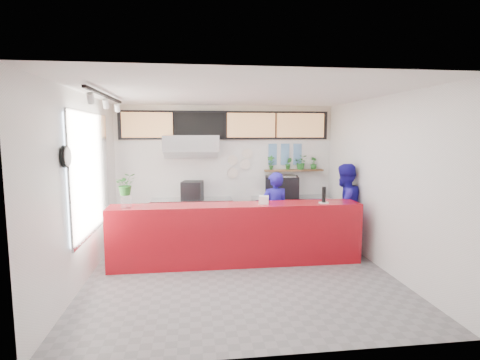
% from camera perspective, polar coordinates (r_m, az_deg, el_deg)
% --- Properties ---
extents(floor, '(5.00, 5.00, 0.00)m').
position_cam_1_polar(floor, '(6.63, -0.09, -13.75)').
color(floor, slate).
rests_on(floor, ground).
extents(ceiling, '(5.00, 5.00, 0.00)m').
position_cam_1_polar(ceiling, '(6.23, -0.10, 13.01)').
color(ceiling, silver).
extents(wall_back, '(5.00, 0.00, 5.00)m').
position_cam_1_polar(wall_back, '(8.73, -2.15, 1.42)').
color(wall_back, white).
rests_on(wall_back, ground).
extents(wall_left, '(0.00, 5.00, 5.00)m').
position_cam_1_polar(wall_left, '(6.44, -22.74, -1.11)').
color(wall_left, white).
rests_on(wall_left, ground).
extents(wall_right, '(0.00, 5.00, 5.00)m').
position_cam_1_polar(wall_right, '(7.02, 20.60, -0.39)').
color(wall_right, white).
rests_on(wall_right, ground).
extents(service_counter, '(4.50, 0.60, 1.10)m').
position_cam_1_polar(service_counter, '(6.84, -0.52, -8.25)').
color(service_counter, '#9E0B15').
rests_on(service_counter, ground).
extents(cream_band, '(5.00, 0.02, 0.80)m').
position_cam_1_polar(cream_band, '(8.68, -2.18, 8.66)').
color(cream_band, beige).
rests_on(cream_band, wall_back).
extents(prep_bench, '(1.80, 0.60, 0.90)m').
position_cam_1_polar(prep_bench, '(8.56, -7.30, -5.87)').
color(prep_bench, '#B2B5BA').
rests_on(prep_bench, ground).
extents(panini_oven, '(0.52, 0.52, 0.40)m').
position_cam_1_polar(panini_oven, '(8.44, -7.27, -1.56)').
color(panini_oven, black).
rests_on(panini_oven, prep_bench).
extents(extraction_hood, '(1.20, 0.70, 0.35)m').
position_cam_1_polar(extraction_hood, '(8.30, -7.48, 5.57)').
color(extraction_hood, '#B2B5BA').
rests_on(extraction_hood, ceiling).
extents(hood_lip, '(1.20, 0.69, 0.31)m').
position_cam_1_polar(hood_lip, '(8.31, -7.46, 4.19)').
color(hood_lip, '#B2B5BA').
rests_on(hood_lip, ceiling).
extents(right_bench, '(1.80, 0.60, 0.90)m').
position_cam_1_polar(right_bench, '(8.86, 7.81, -5.44)').
color(right_bench, '#B2B5BA').
rests_on(right_bench, ground).
extents(espresso_machine, '(0.84, 0.66, 0.48)m').
position_cam_1_polar(espresso_machine, '(8.68, 6.37, -1.03)').
color(espresso_machine, black).
rests_on(espresso_machine, right_bench).
extents(espresso_tray, '(0.69, 0.54, 0.06)m').
position_cam_1_polar(espresso_tray, '(8.65, 6.39, 0.52)').
color(espresso_tray, '#BBBCC3').
rests_on(espresso_tray, espresso_machine).
extents(herb_shelf, '(1.40, 0.18, 0.04)m').
position_cam_1_polar(herb_shelf, '(8.91, 8.21, 1.47)').
color(herb_shelf, brown).
rests_on(herb_shelf, wall_back).
extents(menu_board_far_left, '(1.10, 0.10, 0.55)m').
position_cam_1_polar(menu_board_far_left, '(8.59, -13.94, 8.14)').
color(menu_board_far_left, tan).
rests_on(menu_board_far_left, wall_back).
extents(menu_board_mid_left, '(1.10, 0.10, 0.55)m').
position_cam_1_polar(menu_board_mid_left, '(8.53, -6.10, 8.31)').
color(menu_board_mid_left, black).
rests_on(menu_board_mid_left, wall_back).
extents(menu_board_mid_right, '(1.10, 0.10, 0.55)m').
position_cam_1_polar(menu_board_mid_right, '(8.64, 1.70, 8.33)').
color(menu_board_mid_right, tan).
rests_on(menu_board_mid_right, wall_back).
extents(menu_board_far_right, '(1.10, 0.10, 0.55)m').
position_cam_1_polar(menu_board_far_right, '(8.89, 9.18, 8.21)').
color(menu_board_far_right, tan).
rests_on(menu_board_far_right, wall_back).
extents(soffit, '(4.80, 0.04, 0.65)m').
position_cam_1_polar(soffit, '(8.65, -2.16, 8.33)').
color(soffit, black).
rests_on(soffit, wall_back).
extents(window_pane, '(0.04, 2.20, 1.90)m').
position_cam_1_polar(window_pane, '(6.70, -21.90, 0.95)').
color(window_pane, silver).
rests_on(window_pane, wall_left).
extents(window_frame, '(0.03, 2.30, 2.00)m').
position_cam_1_polar(window_frame, '(6.70, -21.73, 0.95)').
color(window_frame, '#B2B5BA').
rests_on(window_frame, wall_left).
extents(wall_clock_rim, '(0.05, 0.30, 0.30)m').
position_cam_1_polar(wall_clock_rim, '(5.52, -25.08, 3.25)').
color(wall_clock_rim, black).
rests_on(wall_clock_rim, wall_left).
extents(wall_clock_face, '(0.02, 0.26, 0.26)m').
position_cam_1_polar(wall_clock_face, '(5.51, -24.78, 3.26)').
color(wall_clock_face, white).
rests_on(wall_clock_face, wall_left).
extents(track_rail, '(0.05, 2.40, 0.04)m').
position_cam_1_polar(track_rail, '(6.32, -19.80, 11.97)').
color(track_rail, black).
rests_on(track_rail, ceiling).
extents(dec_plate_a, '(0.24, 0.03, 0.24)m').
position_cam_1_polar(dec_plate_a, '(8.69, -1.15, 3.05)').
color(dec_plate_a, silver).
rests_on(dec_plate_a, wall_back).
extents(dec_plate_b, '(0.24, 0.03, 0.24)m').
position_cam_1_polar(dec_plate_b, '(8.73, 0.81, 2.41)').
color(dec_plate_b, silver).
rests_on(dec_plate_b, wall_back).
extents(dec_plate_c, '(0.24, 0.03, 0.24)m').
position_cam_1_polar(dec_plate_c, '(8.72, -1.15, 1.08)').
color(dec_plate_c, silver).
rests_on(dec_plate_c, wall_back).
extents(dec_plate_d, '(0.24, 0.03, 0.24)m').
position_cam_1_polar(dec_plate_d, '(8.73, 1.14, 4.05)').
color(dec_plate_d, silver).
rests_on(dec_plate_d, wall_back).
extents(photo_frame_a, '(0.20, 0.02, 0.25)m').
position_cam_1_polar(photo_frame_a, '(8.84, 4.99, 4.71)').
color(photo_frame_a, '#598CBF').
rests_on(photo_frame_a, wall_back).
extents(photo_frame_b, '(0.20, 0.02, 0.25)m').
position_cam_1_polar(photo_frame_b, '(8.91, 6.89, 4.71)').
color(photo_frame_b, '#598CBF').
rests_on(photo_frame_b, wall_back).
extents(photo_frame_c, '(0.20, 0.02, 0.25)m').
position_cam_1_polar(photo_frame_c, '(8.98, 8.75, 4.70)').
color(photo_frame_c, '#598CBF').
rests_on(photo_frame_c, wall_back).
extents(photo_frame_d, '(0.20, 0.02, 0.25)m').
position_cam_1_polar(photo_frame_d, '(8.85, 4.98, 3.10)').
color(photo_frame_d, '#598CBF').
rests_on(photo_frame_d, wall_back).
extents(photo_frame_e, '(0.20, 0.02, 0.25)m').
position_cam_1_polar(photo_frame_e, '(8.92, 6.86, 3.10)').
color(photo_frame_e, '#598CBF').
rests_on(photo_frame_e, wall_back).
extents(photo_frame_f, '(0.20, 0.02, 0.25)m').
position_cam_1_polar(photo_frame_f, '(9.00, 8.72, 3.11)').
color(photo_frame_f, '#598CBF').
rests_on(photo_frame_f, wall_back).
extents(staff_center, '(0.64, 0.48, 1.61)m').
position_cam_1_polar(staff_center, '(7.50, 5.26, -4.91)').
color(staff_center, '#1D1593').
rests_on(staff_center, ground).
extents(staff_right, '(1.05, 0.95, 1.76)m').
position_cam_1_polar(staff_right, '(7.85, 15.55, -4.02)').
color(staff_right, '#1D1593').
rests_on(staff_right, ground).
extents(herb_a, '(0.21, 0.18, 0.34)m').
position_cam_1_polar(herb_a, '(8.77, 4.73, 2.66)').
color(herb_a, '#256B25').
rests_on(herb_a, herb_shelf).
extents(herb_b, '(0.18, 0.15, 0.28)m').
position_cam_1_polar(herb_b, '(8.87, 7.41, 2.50)').
color(herb_b, '#256B25').
rests_on(herb_b, herb_shelf).
extents(herb_c, '(0.38, 0.35, 0.34)m').
position_cam_1_polar(herb_c, '(8.95, 9.31, 2.69)').
color(herb_c, '#256B25').
rests_on(herb_c, herb_shelf).
extents(herb_d, '(0.20, 0.18, 0.29)m').
position_cam_1_polar(herb_d, '(9.04, 11.15, 2.52)').
color(herb_d, '#256B25').
rests_on(herb_d, herb_shelf).
extents(glass_vase, '(0.18, 0.18, 0.22)m').
position_cam_1_polar(glass_vase, '(6.65, -16.93, -3.17)').
color(glass_vase, white).
rests_on(glass_vase, service_counter).
extents(basil_vase, '(0.42, 0.39, 0.37)m').
position_cam_1_polar(basil_vase, '(6.60, -17.02, -0.62)').
color(basil_vase, '#256B25').
rests_on(basil_vase, glass_vase).
extents(napkin_holder, '(0.19, 0.15, 0.15)m').
position_cam_1_polar(napkin_holder, '(6.72, 3.64, -3.06)').
color(napkin_holder, white).
rests_on(napkin_holder, service_counter).
extents(white_plate, '(0.21, 0.21, 0.01)m').
position_cam_1_polar(white_plate, '(6.99, 12.62, -3.41)').
color(white_plate, white).
rests_on(white_plate, service_counter).
extents(pepper_mill, '(0.07, 0.07, 0.29)m').
position_cam_1_polar(pepper_mill, '(6.96, 12.66, -2.18)').
color(pepper_mill, black).
rests_on(pepper_mill, white_plate).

